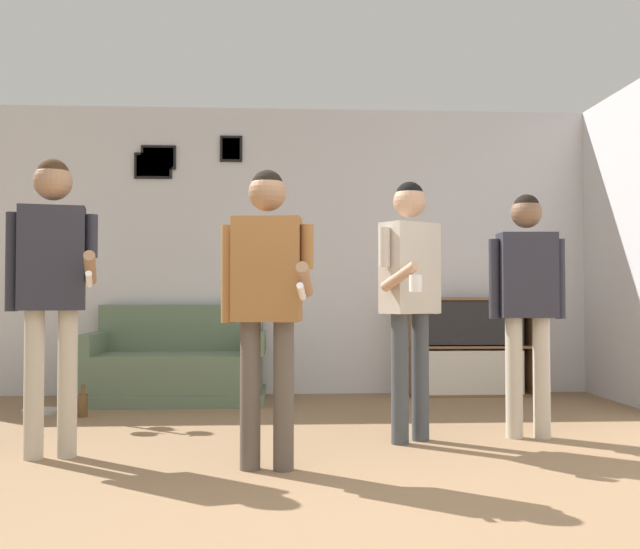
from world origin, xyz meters
TOP-DOWN VIEW (x-y plane):
  - ground_plane at (0.00, 0.00)m, footprint 20.00×20.00m
  - wall_back at (-0.00, 3.95)m, footprint 7.99×0.08m
  - couch at (-1.04, 3.53)m, footprint 1.54×0.80m
  - bookshelf at (1.62, 3.73)m, footprint 1.14×0.30m
  - floor_lamp at (-2.02, 2.94)m, footprint 0.36×0.39m
  - person_player_foreground_left at (-1.44, 1.37)m, footprint 0.55×0.44m
  - person_player_foreground_center at (-0.20, 1.03)m, footprint 0.50×0.49m
  - person_watcher_holding_cup at (0.70, 1.69)m, footprint 0.43×0.57m
  - person_spectator_near_bookshelf at (1.49, 1.79)m, footprint 0.50×0.22m
  - bottle_on_floor at (-1.64, 2.76)m, footprint 0.07×0.07m

SIDE VIEW (x-z plane):
  - ground_plane at x=0.00m, z-range 0.00..0.00m
  - bottle_on_floor at x=-1.64m, z-range -0.03..0.22m
  - couch at x=-1.04m, z-range -0.14..0.70m
  - bookshelf at x=1.62m, z-range 0.00..0.90m
  - person_spectator_near_bookshelf at x=1.49m, z-range 0.17..1.76m
  - person_player_foreground_center at x=-0.20m, z-range 0.18..1.78m
  - person_watcher_holding_cup at x=0.70m, z-range 0.19..1.84m
  - person_player_foreground_left at x=-1.44m, z-range 0.20..1.92m
  - floor_lamp at x=-2.02m, z-range 0.33..1.93m
  - wall_back at x=0.00m, z-range 0.00..2.70m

